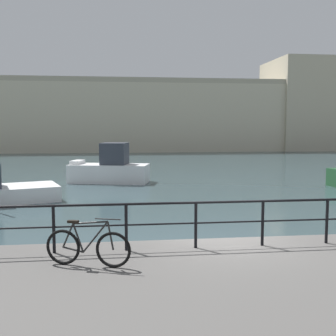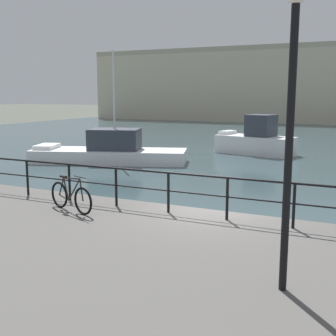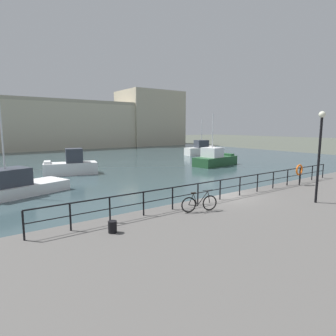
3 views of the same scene
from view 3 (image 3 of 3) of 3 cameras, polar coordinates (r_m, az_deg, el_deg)
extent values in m
plane|color=#4C5147|center=(16.91, 10.56, -8.36)|extent=(240.00, 240.00, 0.00)
cube|color=#33474C|center=(43.25, -19.68, 1.41)|extent=(80.00, 60.00, 0.01)
cube|color=#C1B79E|center=(66.41, -25.73, 7.54)|extent=(73.38, 10.91, 9.79)
cube|color=#B2A891|center=(77.18, -3.67, 9.87)|extent=(14.97, 12.00, 14.00)
cube|color=#A49C86|center=(61.58, -25.17, 12.47)|extent=(73.38, 0.60, 0.70)
cube|color=white|center=(30.50, -18.98, -0.08)|extent=(5.48, 3.23, 1.21)
cube|color=#333842|center=(30.36, -18.36, 2.42)|extent=(1.97, 2.01, 1.42)
cube|color=white|center=(30.39, -23.11, 1.06)|extent=(0.95, 1.54, 0.24)
cube|color=white|center=(22.24, -30.51, -4.32)|extent=(9.32, 5.29, 0.77)
cube|color=#333842|center=(22.21, -29.85, -1.69)|extent=(3.31, 2.72, 1.21)
cylinder|color=silver|center=(21.96, -30.38, 5.58)|extent=(0.10, 0.10, 4.43)
cube|color=#23512D|center=(35.99, 9.49, 1.38)|extent=(6.41, 3.33, 1.10)
cube|color=silver|center=(35.31, 8.86, 3.12)|extent=(2.25, 2.39, 1.17)
cube|color=#23512D|center=(38.01, 11.81, 2.70)|extent=(0.98, 1.80, 0.24)
cylinder|color=silver|center=(35.18, 8.96, 7.42)|extent=(0.10, 0.10, 4.12)
cube|color=white|center=(49.01, 6.60, 3.35)|extent=(5.73, 2.74, 1.29)
cube|color=#333842|center=(48.97, 6.71, 4.85)|extent=(2.27, 1.92, 1.26)
cube|color=white|center=(50.29, 8.80, 4.31)|extent=(0.85, 1.48, 0.24)
cylinder|color=silver|center=(48.88, 6.76, 7.71)|extent=(0.10, 0.10, 3.63)
cylinder|color=black|center=(11.00, -27.06, -10.28)|extent=(0.07, 0.07, 1.05)
cylinder|color=black|center=(11.31, -19.03, -9.31)|extent=(0.07, 0.07, 1.05)
cylinder|color=black|center=(11.83, -11.61, -8.25)|extent=(0.07, 0.07, 1.05)
cylinder|color=black|center=(12.52, -4.94, -7.18)|extent=(0.07, 0.07, 1.05)
cylinder|color=black|center=(13.37, 0.92, -6.15)|extent=(0.07, 0.07, 1.05)
cylinder|color=black|center=(14.35, 6.02, -5.20)|extent=(0.07, 0.07, 1.05)
cylinder|color=black|center=(15.42, 10.43, -4.34)|extent=(0.07, 0.07, 1.05)
cylinder|color=black|center=(16.58, 14.23, -3.58)|extent=(0.07, 0.07, 1.05)
cylinder|color=black|center=(17.80, 17.52, -2.91)|extent=(0.07, 0.07, 1.05)
cylinder|color=black|center=(19.07, 20.38, -2.31)|extent=(0.07, 0.07, 1.05)
cylinder|color=black|center=(20.39, 22.87, -1.79)|extent=(0.07, 0.07, 1.05)
cylinder|color=black|center=(21.74, 25.05, -1.33)|extent=(0.07, 0.07, 1.05)
cylinder|color=black|center=(23.13, 26.98, -0.92)|extent=(0.07, 0.07, 1.05)
cylinder|color=black|center=(24.53, 28.68, -0.56)|extent=(0.07, 0.07, 1.05)
cylinder|color=black|center=(15.89, 12.46, -2.10)|extent=(20.57, 0.06, 0.06)
cylinder|color=black|center=(15.98, 12.41, -3.77)|extent=(20.57, 0.04, 0.04)
torus|color=black|center=(13.39, 8.37, -6.95)|extent=(0.71, 0.27, 0.72)
torus|color=black|center=(12.97, 4.18, -7.39)|extent=(0.71, 0.27, 0.72)
cylinder|color=black|center=(13.18, 6.96, -6.09)|extent=(0.53, 0.20, 0.66)
cylinder|color=black|center=(13.04, 5.52, -6.38)|extent=(0.23, 0.10, 0.58)
cylinder|color=black|center=(13.07, 6.59, -4.92)|extent=(0.70, 0.25, 0.11)
cylinder|color=black|center=(13.06, 5.05, -7.47)|extent=(0.42, 0.16, 0.12)
cylinder|color=black|center=(12.95, 4.66, -6.29)|extent=(0.26, 0.11, 0.51)
cylinder|color=black|center=(13.30, 8.19, -5.80)|extent=(0.14, 0.08, 0.57)
cube|color=black|center=(12.92, 5.13, -5.03)|extent=(0.24, 0.15, 0.05)
cylinder|color=black|center=(13.20, 8.02, -4.43)|extent=(0.50, 0.18, 0.02)
cylinder|color=black|center=(10.82, -11.09, -11.52)|extent=(0.32, 0.32, 0.44)
cylinder|color=black|center=(20.81, 24.95, -1.58)|extent=(0.08, 0.08, 1.15)
torus|color=orange|center=(20.77, 24.88, -0.35)|extent=(0.75, 0.11, 0.75)
cylinder|color=black|center=(16.17, 28.02, 1.28)|extent=(0.12, 0.12, 4.32)
sphere|color=silver|center=(16.09, 28.58, 9.43)|extent=(0.32, 0.32, 0.32)
camera|label=1|loc=(9.26, 46.59, -1.00)|focal=44.77mm
camera|label=2|loc=(15.55, 52.42, 2.10)|focal=46.31mm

